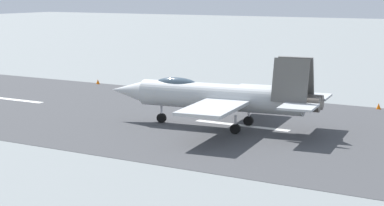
{
  "coord_description": "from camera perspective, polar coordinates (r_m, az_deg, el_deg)",
  "views": [
    {
      "loc": [
        -20.25,
        44.53,
        10.48
      ],
      "look_at": [
        2.77,
        3.82,
        2.2
      ],
      "focal_mm": 59.56,
      "sensor_mm": 36.0,
      "label": 1
    }
  ],
  "objects": [
    {
      "name": "ground_plane",
      "position": [
        50.03,
        4.93,
        -2.09
      ],
      "size": [
        400.0,
        400.0,
        0.0
      ],
      "primitive_type": "plane",
      "color": "gray"
    },
    {
      "name": "runway_strip",
      "position": [
        50.02,
        4.95,
        -2.08
      ],
      "size": [
        240.0,
        26.0,
        0.02
      ],
      "color": "#424345",
      "rests_on": "ground"
    },
    {
      "name": "fighter_jet",
      "position": [
        48.96,
        2.36,
        0.64
      ],
      "size": [
        17.82,
        14.93,
        5.7
      ],
      "color": "#B5B9BC",
      "rests_on": "ground"
    },
    {
      "name": "crew_person",
      "position": [
        63.37,
        -1.71,
        1.3
      ],
      "size": [
        0.7,
        0.36,
        1.72
      ],
      "color": "#1E2338",
      "rests_on": "ground"
    },
    {
      "name": "marker_cone_near",
      "position": [
        59.34,
        16.37,
        -0.27
      ],
      "size": [
        0.44,
        0.44,
        0.55
      ],
      "primitive_type": "cone",
      "color": "orange",
      "rests_on": "ground"
    },
    {
      "name": "marker_cone_mid",
      "position": [
        64.12,
        3.63,
        0.86
      ],
      "size": [
        0.44,
        0.44,
        0.55
      ],
      "primitive_type": "cone",
      "color": "orange",
      "rests_on": "ground"
    },
    {
      "name": "marker_cone_far",
      "position": [
        73.03,
        -8.42,
        1.9
      ],
      "size": [
        0.44,
        0.44,
        0.55
      ],
      "primitive_type": "cone",
      "color": "orange",
      "rests_on": "ground"
    }
  ]
}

